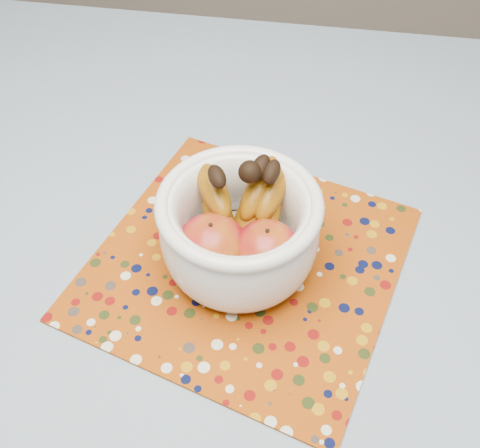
{
  "coord_description": "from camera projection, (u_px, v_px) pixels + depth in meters",
  "views": [
    {
      "loc": [
        0.12,
        -0.39,
        1.35
      ],
      "look_at": [
        0.05,
        0.05,
        0.83
      ],
      "focal_mm": 42.0,
      "sensor_mm": 36.0,
      "label": 1
    }
  ],
  "objects": [
    {
      "name": "placemat",
      "position": [
        246.0,
        262.0,
        0.73
      ],
      "size": [
        0.46,
        0.46,
        0.0
      ],
      "primitive_type": "cube",
      "rotation": [
        0.0,
        0.0,
        -0.28
      ],
      "color": "#923B07",
      "rests_on": "tablecloth"
    },
    {
      "name": "fruit_bowl",
      "position": [
        241.0,
        223.0,
        0.68
      ],
      "size": [
        0.2,
        0.21,
        0.15
      ],
      "color": "white",
      "rests_on": "placemat"
    },
    {
      "name": "table",
      "position": [
        202.0,
        322.0,
        0.78
      ],
      "size": [
        1.2,
        1.2,
        0.75
      ],
      "color": "brown",
      "rests_on": "ground"
    },
    {
      "name": "tablecloth",
      "position": [
        198.0,
        288.0,
        0.71
      ],
      "size": [
        1.32,
        1.32,
        0.01
      ],
      "primitive_type": "cube",
      "color": "slate",
      "rests_on": "table"
    }
  ]
}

